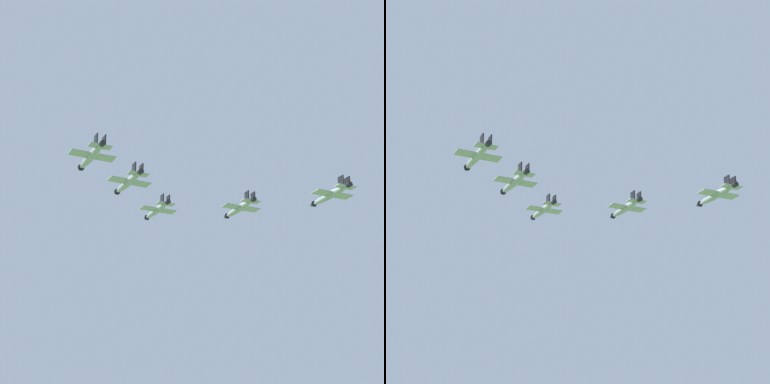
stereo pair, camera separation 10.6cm
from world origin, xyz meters
The scene contains 5 objects.
jet_lead centered at (13.56, 11.68, 108.74)m, with size 8.96×14.48×3.04m.
jet_left_wingman centered at (1.79, -5.83, 107.86)m, with size 9.45×15.23×3.20m.
jet_right_wingman centered at (28.95, -2.75, 106.27)m, with size 8.99×14.57×3.06m.
jet_left_outer centered at (-9.96, -23.35, 104.99)m, with size 8.94×14.48×3.04m.
jet_right_outer centered at (44.34, -17.17, 106.34)m, with size 9.41×15.28×3.21m.
Camera 1 is at (-34.81, -149.73, 49.18)m, focal length 69.55 mm.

